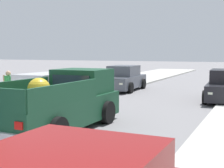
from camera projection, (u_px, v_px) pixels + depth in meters
The scene contains 6 objects.
sidewalk_left at pixel (43, 98), 16.70m from camera, with size 4.73×60.00×0.12m, color #B2AFA8.
curb_left at pixel (59, 100), 16.31m from camera, with size 0.16×60.00×0.10m, color silver.
pickup_truck at pixel (60, 104), 10.30m from camera, with size 2.28×5.24×1.80m.
car_left_near at pixel (46, 94), 13.35m from camera, with size 2.21×4.34×1.54m.
car_right_near at pixel (123, 79), 20.78m from camera, with size 2.15×4.31×1.54m.
pedestrian at pixel (9, 86), 14.27m from camera, with size 0.57×0.36×1.59m.
Camera 1 is at (4.61, -1.71, 2.39)m, focal length 53.49 mm.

